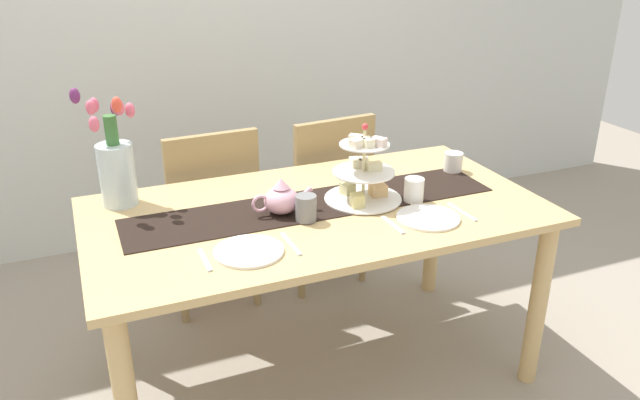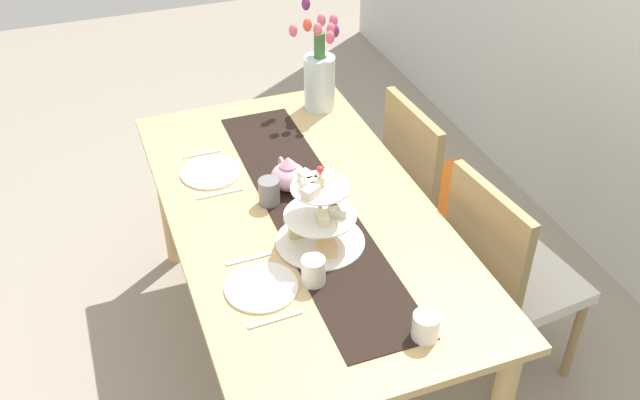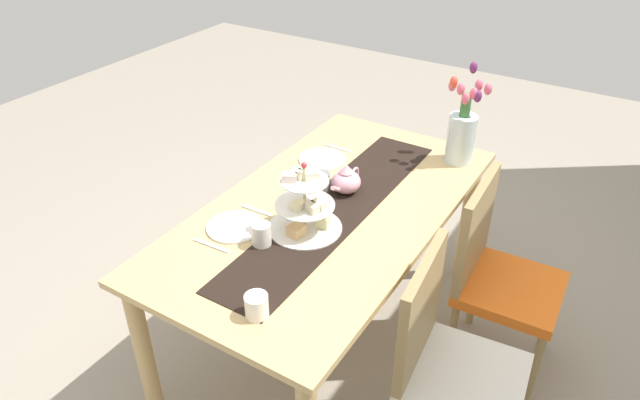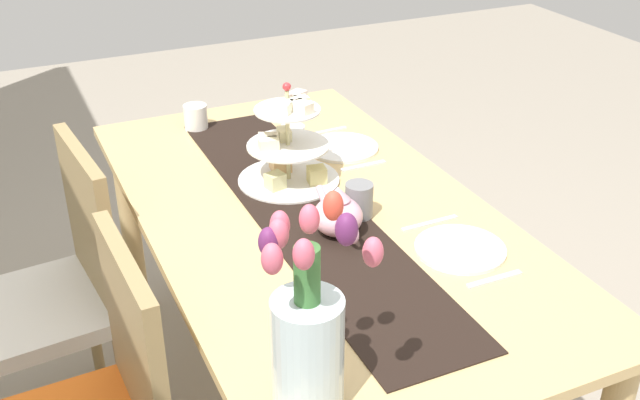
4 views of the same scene
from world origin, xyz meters
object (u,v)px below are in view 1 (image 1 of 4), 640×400
Objects in this scene: fork_right at (393,225)px; mug_grey at (306,208)px; knife_right at (462,212)px; tulip_vase at (116,165)px; dining_table at (317,232)px; dinner_plate_left at (249,251)px; knife_left at (291,244)px; chair_right at (323,192)px; chair_left at (209,210)px; teapot at (281,199)px; cream_jug at (453,162)px; dinner_plate_right at (428,218)px; fork_left at (205,260)px; mug_white_text at (414,190)px; tiered_cake_stand at (364,175)px.

fork_right is 1.58× the size of mug_grey.
mug_grey is at bearing 164.60° from knife_right.
tulip_vase is 1.30m from knife_right.
dinner_plate_left reaches higher than dining_table.
chair_right is at bearing 61.44° from knife_left.
chair_left is 1.22m from knife_right.
tulip_vase is at bearing 149.25° from teapot.
chair_left is 1.14m from cream_jug.
mug_grey is (-0.42, 0.15, 0.05)m from dinner_plate_right.
fork_left and fork_right have the same top height.
mug_grey is 1.00× the size of mug_white_text.
dinner_plate_right reaches higher than fork_left.
fork_right is at bearing 0.00° from fork_left.
tiered_cake_stand is 0.27m from fork_right.
knife_left is (-0.05, -0.25, -0.06)m from teapot.
knife_right is (0.62, -0.25, -0.06)m from teapot.
cream_jug is at bearing 20.31° from dinner_plate_left.
fork_right reaches higher than dining_table.
fork_left is (0.20, -0.57, -0.16)m from tulip_vase.
cream_jug is at bearing 23.30° from knife_left.
teapot is 1.04× the size of dinner_plate_left.
mug_grey is (0.11, 0.15, 0.05)m from knife_left.
chair_right reaches higher than cream_jug.
fork_left is (-0.80, -0.93, 0.25)m from chair_right.
fork_right and knife_right have the same top height.
mug_white_text reaches higher than dinner_plate_left.
cream_jug is at bearing -7.71° from tulip_vase.
dining_table is 3.68× the size of tulip_vase.
cream_jug is 0.37× the size of dinner_plate_right.
dinner_plate_right is (0.82, 0.00, 0.00)m from fork_left.
teapot is (-0.33, 0.00, -0.04)m from tiered_cake_stand.
fork_left is 0.44m from mug_grey.
tiered_cake_stand reaches higher than cream_jug.
dining_table is 0.20m from mug_grey.
knife_left is 1.79× the size of mug_grey.
mug_white_text is at bearing -26.49° from tiered_cake_stand.
chair_left is 5.35× the size of knife_left.
mug_white_text is at bearing 78.91° from dinner_plate_right.
fork_left is 0.29m from knife_left.
fork_left is at bearing 180.00° from dinner_plate_right.
tulip_vase is 3.09× the size of fork_right.
dinner_plate_left is at bearing -143.99° from dining_table.
mug_white_text is (1.05, -0.41, -0.11)m from tulip_vase.
dinner_plate_right is at bearing -20.38° from mug_grey.
tiered_cake_stand is 0.34m from teapot.
chair_right reaches higher than dinner_plate_right.
fork_left is at bearing -159.13° from mug_grey.
mug_white_text reaches higher than knife_left.
dinner_plate_left is (-0.53, -0.25, -0.10)m from tiered_cake_stand.
knife_left is 0.68m from knife_right.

